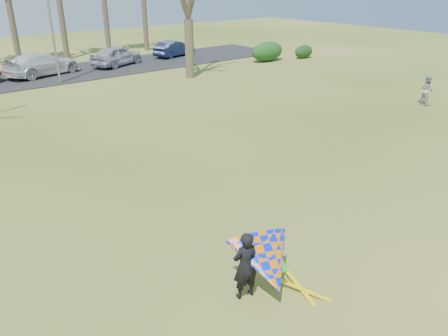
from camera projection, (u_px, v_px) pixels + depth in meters
ground at (267, 223)px, 12.99m from camera, size 100.00×100.00×0.00m
parking_strip at (16, 80)px, 30.64m from camera, size 46.00×7.00×0.06m
streetlight at (52, 14)px, 27.98m from camera, size 2.28×0.18×8.00m
hedge_near at (267, 51)px, 37.13m from camera, size 3.30×1.50×1.65m
hedge_far at (304, 52)px, 38.63m from camera, size 2.06×0.97×1.15m
car_3 at (42, 64)px, 31.66m from camera, size 5.96×3.69×1.61m
car_4 at (116, 55)px, 35.07m from camera, size 5.04×3.58×1.59m
car_5 at (174, 49)px, 39.13m from camera, size 4.36×2.46×1.36m
pedestrian_a at (427, 90)px, 24.61m from camera, size 0.82×0.94×1.65m
kite_flyer at (265, 263)px, 9.77m from camera, size 2.13×2.39×2.02m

